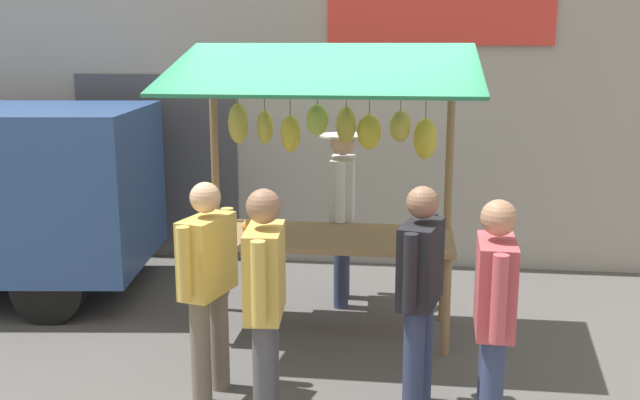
% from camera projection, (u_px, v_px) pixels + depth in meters
% --- Properties ---
extents(ground_plane, '(40.00, 40.00, 0.00)m').
position_uv_depth(ground_plane, '(324.00, 331.00, 6.45)').
color(ground_plane, '#514F4C').
extents(street_backdrop, '(9.00, 0.30, 3.40)m').
position_uv_depth(street_backdrop, '(345.00, 115.00, 8.23)').
color(street_backdrop, '#9E998E').
rests_on(street_backdrop, ground).
extents(market_stall, '(2.50, 1.46, 2.50)m').
position_uv_depth(market_stall, '(326.00, 153.00, 6.19)').
color(market_stall, olive).
rests_on(market_stall, ground).
extents(vendor_with_sunhat, '(0.44, 0.72, 1.69)m').
position_uv_depth(vendor_with_sunhat, '(342.00, 202.00, 6.96)').
color(vendor_with_sunhat, navy).
rests_on(vendor_with_sunhat, ground).
extents(shopper_with_shopping_bag, '(0.33, 0.66, 1.57)m').
position_uv_depth(shopper_with_shopping_bag, '(208.00, 277.00, 5.08)').
color(shopper_with_shopping_bag, '#726656').
rests_on(shopper_with_shopping_bag, ground).
extents(shopper_with_ponytail, '(0.33, 0.67, 1.59)m').
position_uv_depth(shopper_with_ponytail, '(420.00, 285.00, 4.86)').
color(shopper_with_ponytail, navy).
rests_on(shopper_with_ponytail, ground).
extents(shopper_in_striped_shirt, '(0.26, 0.69, 1.62)m').
position_uv_depth(shopper_in_striped_shirt, '(265.00, 295.00, 4.61)').
color(shopper_in_striped_shirt, '#4C4C51').
rests_on(shopper_in_striped_shirt, ground).
extents(shopper_in_grey_tee, '(0.24, 0.69, 1.60)m').
position_uv_depth(shopper_in_grey_tee, '(494.00, 310.00, 4.39)').
color(shopper_in_grey_tee, navy).
rests_on(shopper_in_grey_tee, ground).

